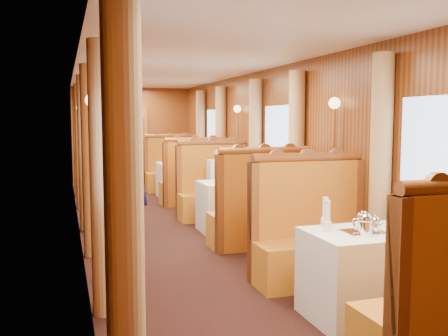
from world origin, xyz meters
name	(u,v)px	position (x,y,z in m)	size (l,w,h in m)	color
floor	(187,234)	(0.00, 0.00, 0.00)	(3.00, 12.00, 0.01)	black
ceiling	(186,62)	(0.00, 0.00, 2.50)	(3.00, 12.00, 0.01)	silver
wall_far	(132,136)	(0.00, 6.00, 1.25)	(3.00, 2.50, 0.01)	brown
wall_left	(79,152)	(-1.50, 0.00, 1.25)	(12.00, 2.50, 0.01)	brown
wall_right	(281,148)	(1.50, 0.00, 1.25)	(12.00, 2.50, 0.01)	brown
doorway_far	(132,146)	(0.00, 5.97, 1.00)	(0.80, 0.04, 2.00)	brown
table_near	(369,275)	(0.75, -3.50, 0.38)	(1.05, 0.72, 0.75)	white
banquette_near_aft	(313,241)	(0.75, -2.49, 0.42)	(1.30, 0.55, 1.34)	#A74412
table_mid	(235,206)	(0.75, 0.00, 0.38)	(1.05, 0.72, 0.75)	white
banquette_mid_fwd	(260,215)	(0.75, -1.01, 0.42)	(1.30, 0.55, 1.34)	#A74412
banquette_mid_aft	(215,194)	(0.75, 1.01, 0.42)	(1.30, 0.55, 1.34)	#A74412
table_far	(182,180)	(0.75, 3.50, 0.38)	(1.05, 0.72, 0.75)	white
banquette_far_fwd	(194,183)	(0.75, 2.49, 0.42)	(1.30, 0.55, 1.34)	#A74412
banquette_far_aft	(173,173)	(0.75, 4.51, 0.42)	(1.30, 0.55, 1.34)	#A74412
tea_tray	(364,232)	(0.66, -3.54, 0.76)	(0.34, 0.26, 0.01)	silver
teapot_left	(365,227)	(0.60, -3.64, 0.82)	(0.18, 0.13, 0.15)	silver
teapot_right	(375,227)	(0.73, -3.58, 0.80)	(0.14, 0.10, 0.11)	silver
teapot_back	(362,224)	(0.68, -3.47, 0.81)	(0.15, 0.11, 0.12)	silver
fruit_plate	(409,231)	(1.01, -3.65, 0.77)	(0.22, 0.22, 0.05)	white
cup_inboard	(327,219)	(0.39, -3.40, 0.86)	(0.08, 0.08, 0.26)	white
cup_outboard	(325,215)	(0.46, -3.24, 0.86)	(0.08, 0.08, 0.26)	white
rose_vase_mid	(236,170)	(0.77, -0.01, 0.93)	(0.06, 0.06, 0.36)	silver
rose_vase_far	(182,154)	(0.74, 3.53, 0.93)	(0.06, 0.06, 0.36)	silver
window_left_near	(95,154)	(-1.49, -3.50, 1.45)	(1.20, 0.90, 0.01)	#91ADD3
curtain_left_near_a	(124,212)	(-1.38, -4.28, 1.18)	(0.22, 0.22, 2.35)	tan
curtain_left_near_b	(103,180)	(-1.38, -2.72, 1.18)	(0.22, 0.22, 2.35)	tan
window_right_near	(446,147)	(1.49, -3.50, 1.45)	(1.20, 0.90, 0.01)	#91ADD3
curtain_right_near_b	(380,170)	(1.38, -2.72, 1.18)	(0.22, 0.22, 2.35)	tan
window_left_mid	(79,137)	(-1.49, 0.00, 1.45)	(1.20, 0.90, 0.01)	#91ADD3
curtain_left_mid_a	(91,161)	(-1.38, -0.78, 1.18)	(0.22, 0.22, 2.35)	tan
curtain_left_mid_b	(86,153)	(-1.38, 0.78, 1.18)	(0.22, 0.22, 2.35)	tan
window_right_mid	(280,135)	(1.49, 0.00, 1.45)	(1.20, 0.90, 0.01)	#91ADD3
curtain_right_mid_a	(296,156)	(1.38, -0.78, 1.18)	(0.22, 0.22, 2.35)	tan
curtain_right_mid_b	(255,150)	(1.38, 0.78, 1.18)	(0.22, 0.22, 2.35)	tan
window_left_far	(74,131)	(-1.49, 3.50, 1.45)	(1.20, 0.90, 0.01)	#91ADD3
curtain_left_far_a	(81,147)	(-1.38, 2.72, 1.18)	(0.22, 0.22, 2.35)	tan
curtain_left_far_b	(79,143)	(-1.38, 4.28, 1.18)	(0.22, 0.22, 2.35)	tan
window_right_far	(215,130)	(1.49, 3.50, 1.45)	(1.20, 0.90, 0.01)	#91ADD3
curtain_right_far_a	(221,144)	(1.38, 2.72, 1.18)	(0.22, 0.22, 2.35)	tan
curtain_right_far_b	(201,141)	(1.38, 4.28, 1.18)	(0.22, 0.22, 2.35)	tan
sconce_left_fore	(93,149)	(-1.40, -1.75, 1.38)	(0.14, 0.14, 1.95)	#BF8C3F
sconce_right_fore	(334,145)	(1.40, -1.75, 1.38)	(0.14, 0.14, 1.95)	#BF8C3F
sconce_left_aft	(82,137)	(-1.40, 1.75, 1.38)	(0.14, 0.14, 1.95)	#BF8C3F
sconce_right_aft	(237,136)	(1.40, 1.75, 1.38)	(0.14, 0.14, 1.95)	#BF8C3F
steward	(131,176)	(-0.78, 0.09, 0.88)	(0.64, 0.42, 1.75)	navy
passenger	(221,177)	(0.75, 0.72, 0.74)	(0.40, 0.44, 0.76)	beige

